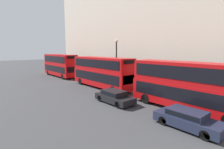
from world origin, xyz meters
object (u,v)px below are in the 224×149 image
object	(u,v)px
bus_third_in_queue	(60,64)
bus_second_in_queue	(102,71)
car_hatchback	(114,96)
bus_leading	(188,84)
car_dark_sedan	(188,119)

from	to	relation	value
bus_third_in_queue	bus_second_in_queue	bearing A→B (deg)	-90.00
bus_second_in_queue	car_hatchback	bearing A→B (deg)	-116.94
car_hatchback	bus_third_in_queue	bearing A→B (deg)	80.62
bus_leading	bus_third_in_queue	size ratio (longest dim) A/B	1.00
car_dark_sedan	car_hatchback	world-z (taller)	car_dark_sedan
car_dark_sedan	car_hatchback	bearing A→B (deg)	90.00
car_hatchback	car_dark_sedan	bearing A→B (deg)	-90.00
bus_leading	bus_second_in_queue	bearing A→B (deg)	90.00
bus_leading	car_dark_sedan	size ratio (longest dim) A/B	2.33
bus_leading	car_dark_sedan	bearing A→B (deg)	-152.36
bus_second_in_queue	car_hatchback	xyz separation A→B (m)	(-3.40, -6.69, -1.69)
bus_third_in_queue	car_hatchback	distance (m)	20.94
bus_leading	bus_third_in_queue	distance (m)	26.40
bus_third_in_queue	car_hatchback	bearing A→B (deg)	-99.38
bus_leading	car_hatchback	distance (m)	6.93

